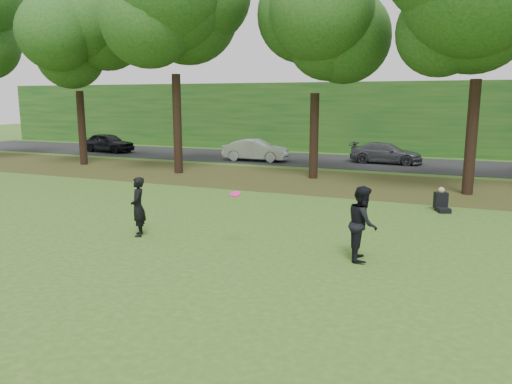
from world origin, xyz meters
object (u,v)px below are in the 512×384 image
(frisbee, at_px, (235,194))
(seated_person, at_px, (441,202))
(player_left, at_px, (138,207))
(player_right, at_px, (363,223))

(frisbee, height_order, seated_person, frisbee)
(frisbee, xyz_separation_m, seated_person, (4.79, 6.70, -1.12))
(player_left, height_order, frisbee, player_left)
(player_right, distance_m, frisbee, 3.32)
(player_right, bearing_deg, seated_person, -25.63)
(player_right, relative_size, frisbee, 5.05)
(seated_person, bearing_deg, player_left, -160.47)
(player_left, relative_size, frisbee, 4.70)
(player_right, height_order, seated_person, player_right)
(player_left, height_order, seated_person, player_left)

